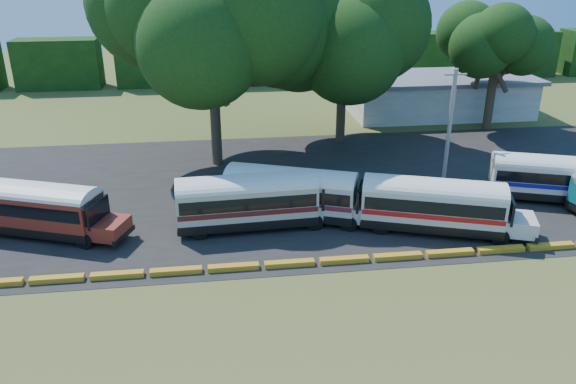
{
  "coord_description": "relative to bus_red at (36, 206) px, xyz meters",
  "views": [
    {
      "loc": [
        -4.98,
        -24.96,
        15.46
      ],
      "look_at": [
        -0.92,
        6.0,
        2.2
      ],
      "focal_mm": 35.0,
      "sensor_mm": 36.0,
      "label": 1
    }
  ],
  "objects": [
    {
      "name": "ground",
      "position": [
        15.76,
        -6.66,
        -1.85
      ],
      "size": [
        160.0,
        160.0,
        0.0
      ],
      "primitive_type": "plane",
      "color": "#324918",
      "rests_on": "ground"
    },
    {
      "name": "asphalt_strip",
      "position": [
        16.76,
        5.34,
        -1.84
      ],
      "size": [
        64.0,
        24.0,
        0.02
      ],
      "primitive_type": "cube",
      "color": "black",
      "rests_on": "ground"
    },
    {
      "name": "curb",
      "position": [
        15.76,
        -5.66,
        -1.7
      ],
      "size": [
        53.7,
        0.45,
        0.3
      ],
      "color": "#C38C17",
      "rests_on": "ground"
    },
    {
      "name": "terminal_building",
      "position": [
        33.76,
        23.34,
        0.18
      ],
      "size": [
        19.0,
        9.0,
        4.0
      ],
      "color": "silver",
      "rests_on": "ground"
    },
    {
      "name": "treeline_backdrop",
      "position": [
        15.76,
        41.34,
        1.15
      ],
      "size": [
        130.0,
        4.0,
        6.0
      ],
      "color": "black",
      "rests_on": "ground"
    },
    {
      "name": "bus_red",
      "position": [
        0.0,
        0.0,
        0.0
      ],
      "size": [
        10.04,
        5.68,
        3.23
      ],
      "rotation": [
        0.0,
        0.0,
        -0.36
      ],
      "color": "black",
      "rests_on": "ground"
    },
    {
      "name": "bus_cream_west",
      "position": [
        12.54,
        -0.71,
        0.05
      ],
      "size": [
        10.36,
        3.02,
        3.37
      ],
      "rotation": [
        0.0,
        0.0,
        0.05
      ],
      "color": "black",
      "rests_on": "ground"
    },
    {
      "name": "bus_cream_east",
      "position": [
        15.35,
        0.29,
        -0.0
      ],
      "size": [
        10.16,
        5.86,
        3.27
      ],
      "rotation": [
        0.0,
        0.0,
        -0.37
      ],
      "color": "black",
      "rests_on": "ground"
    },
    {
      "name": "bus_white_red",
      "position": [
        23.45,
        -2.67,
        0.02
      ],
      "size": [
        10.31,
        5.66,
        3.31
      ],
      "rotation": [
        0.0,
        0.0,
        -0.34
      ],
      "color": "black",
      "rests_on": "ground"
    },
    {
      "name": "bus_white_blue",
      "position": [
        33.1,
        0.7,
        -0.08
      ],
      "size": [
        9.78,
        5.43,
        3.14
      ],
      "rotation": [
        0.0,
        0.0,
        -0.35
      ],
      "color": "black",
      "rests_on": "ground"
    },
    {
      "name": "tree_west",
      "position": [
        10.68,
        11.03,
        9.36
      ],
      "size": [
        13.03,
        13.03,
        16.02
      ],
      "color": "#3B2A1D",
      "rests_on": "ground"
    },
    {
      "name": "tree_center",
      "position": [
        21.64,
        15.45,
        8.0
      ],
      "size": [
        12.12,
        12.12,
        14.33
      ],
      "color": "#3B2A1D",
      "rests_on": "ground"
    },
    {
      "name": "tree_east",
      "position": [
        36.5,
        17.6,
        6.72
      ],
      "size": [
        7.63,
        7.63,
        11.46
      ],
      "color": "#3B2A1D",
      "rests_on": "ground"
    },
    {
      "name": "utility_pole",
      "position": [
        27.01,
        4.68,
        2.44
      ],
      "size": [
        1.6,
        0.3,
        8.36
      ],
      "color": "gray",
      "rests_on": "ground"
    }
  ]
}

